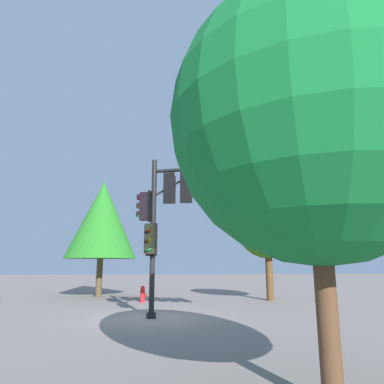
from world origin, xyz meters
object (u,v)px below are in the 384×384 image
Objects in this scene: fire_hydrant at (143,294)px; tree_far at (102,219)px; signal_pole_assembly at (191,201)px; tree_mid at (267,228)px; tree_near at (313,122)px.

fire_hydrant is 0.11× the size of tree_far.
signal_pole_assembly reaches higher than tree_mid.
tree_near is at bearing -70.81° from tree_far.
tree_near is 0.89× the size of tree_far.
tree_far reaches higher than tree_mid.
signal_pole_assembly is 1.05× the size of tree_mid.
signal_pole_assembly is at bearing -71.78° from fire_hydrant.
signal_pole_assembly is at bearing 98.96° from tree_near.
tree_mid is (6.94, 0.32, 3.56)m from fire_hydrant.
tree_mid is 10.37m from tree_far.
tree_near is (3.27, -14.09, 3.74)m from fire_hydrant.
tree_far reaches higher than tree_near.
tree_mid is (4.93, 6.42, -0.33)m from signal_pole_assembly.
tree_mid is 0.79× the size of tree_far.
signal_pole_assembly is 0.94× the size of tree_near.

